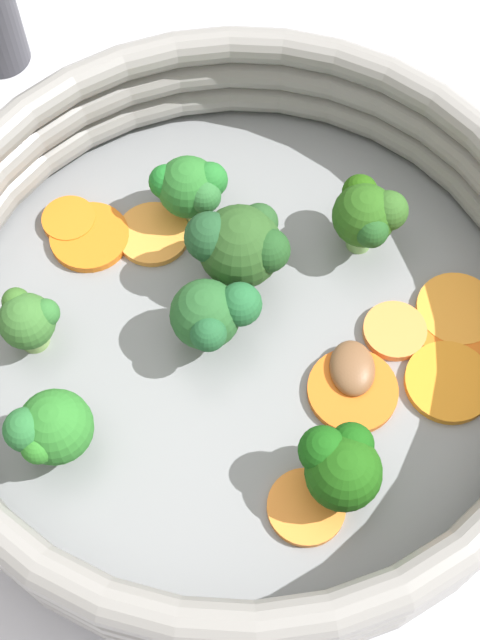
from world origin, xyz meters
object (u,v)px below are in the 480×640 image
(carrot_slice_0, at_px, (306,507))
(broccoli_floret_4, at_px, (50,429))
(carrot_slice_2, at_px, (353,391))
(broccoli_floret_6, at_px, (210,315))
(broccoli_floret_0, at_px, (341,465))
(broccoli_floret_3, at_px, (368,215))
(broccoli_floret_5, at_px, (28,320))
(mushroom_piece_0, at_px, (352,368))
(carrot_slice_8, at_px, (457,310))
(carrot_slice_4, at_px, (90,237))
(carrot_slice_3, at_px, (449,382))
(broccoli_floret_1, at_px, (190,187))
(carrot_slice_7, at_px, (395,331))
(carrot_slice_1, at_px, (153,234))
(broccoli_floret_2, at_px, (239,245))
(skillet, at_px, (240,340))
(carrot_slice_6, at_px, (69,220))
(carrot_slice_5, at_px, (465,341))

(carrot_slice_0, bearing_deg, broccoli_floret_4, 28.69)
(carrot_slice_2, distance_m, broccoli_floret_6, 0.08)
(broccoli_floret_0, relative_size, broccoli_floret_3, 0.97)
(broccoli_floret_5, relative_size, mushroom_piece_0, 1.18)
(carrot_slice_8, bearing_deg, broccoli_floret_4, 63.34)
(carrot_slice_4, relative_size, mushroom_piece_0, 1.42)
(carrot_slice_3, relative_size, broccoli_floret_1, 1.07)
(carrot_slice_0, xyz_separation_m, carrot_slice_8, (0.01, -0.14, 0.00))
(carrot_slice_4, bearing_deg, carrot_slice_7, -156.82)
(carrot_slice_1, height_order, broccoli_floret_2, broccoli_floret_2)
(carrot_slice_3, height_order, broccoli_floret_1, broccoli_floret_1)
(skillet, xyz_separation_m, carrot_slice_6, (0.12, 0.01, 0.01))
(carrot_slice_5, height_order, broccoli_floret_6, broccoli_floret_6)
(broccoli_floret_4, bearing_deg, carrot_slice_0, -151.31)
(broccoli_floret_1, bearing_deg, carrot_slice_1, 77.61)
(carrot_slice_4, bearing_deg, broccoli_floret_6, -179.51)
(carrot_slice_4, height_order, broccoli_floret_4, broccoli_floret_4)
(broccoli_floret_5, bearing_deg, carrot_slice_8, -133.03)
(carrot_slice_5, relative_size, carrot_slice_6, 1.51)
(carrot_slice_0, xyz_separation_m, carrot_slice_3, (-0.01, -0.10, 0.00))
(carrot_slice_2, height_order, broccoli_floret_6, broccoli_floret_6)
(carrot_slice_0, bearing_deg, broccoli_floret_5, 9.58)
(carrot_slice_6, xyz_separation_m, broccoli_floret_6, (-0.11, -0.00, 0.02))
(broccoli_floret_0, distance_m, broccoli_floret_4, 0.14)
(carrot_slice_0, relative_size, carrot_slice_7, 1.13)
(broccoli_floret_1, bearing_deg, carrot_slice_2, 170.29)
(carrot_slice_7, relative_size, broccoli_floret_1, 0.80)
(carrot_slice_2, distance_m, broccoli_floret_3, 0.10)
(carrot_slice_5, bearing_deg, carrot_slice_0, 88.65)
(carrot_slice_7, height_order, broccoli_floret_3, broccoli_floret_3)
(carrot_slice_6, bearing_deg, carrot_slice_4, -178.80)
(carrot_slice_0, bearing_deg, mushroom_piece_0, -67.13)
(broccoli_floret_2, distance_m, broccoli_floret_5, 0.12)
(carrot_slice_3, xyz_separation_m, carrot_slice_6, (0.22, 0.07, 0.00))
(carrot_slice_8, height_order, broccoli_floret_2, broccoli_floret_2)
(carrot_slice_3, relative_size, carrot_slice_4, 1.02)
(skillet, height_order, carrot_slice_3, carrot_slice_3)
(carrot_slice_0, bearing_deg, carrot_slice_7, -75.06)
(broccoli_floret_1, relative_size, broccoli_floret_2, 0.82)
(broccoli_floret_3, relative_size, mushroom_piece_0, 1.45)
(carrot_slice_5, xyz_separation_m, mushroom_piece_0, (0.03, 0.06, 0.00))
(carrot_slice_8, relative_size, mushroom_piece_0, 1.40)
(broccoli_floret_3, bearing_deg, carrot_slice_5, 171.82)
(skillet, relative_size, broccoli_floret_5, 8.49)
(carrot_slice_6, distance_m, broccoli_floret_1, 0.07)
(mushroom_piece_0, bearing_deg, carrot_slice_7, -93.19)
(carrot_slice_0, height_order, mushroom_piece_0, mushroom_piece_0)
(carrot_slice_1, xyz_separation_m, broccoli_floret_6, (-0.07, 0.03, 0.03))
(carrot_slice_5, distance_m, carrot_slice_7, 0.04)
(broccoli_floret_0, bearing_deg, broccoli_floret_3, -56.11)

